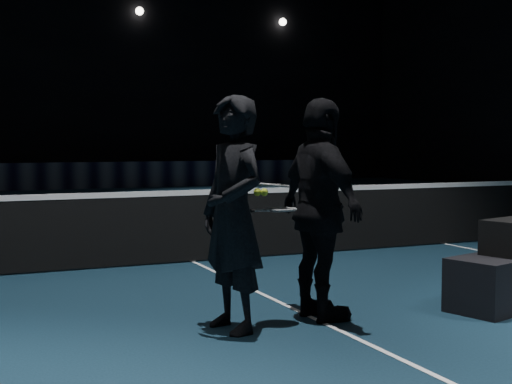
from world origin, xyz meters
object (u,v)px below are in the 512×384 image
player_b (321,209)px  tennis_balls (260,190)px  player_a (233,214)px  racket_upper (274,185)px  racket_lower (281,209)px

player_b → tennis_balls: player_b is taller
player_a → racket_upper: (0.40, 0.06, 0.22)m
player_a → tennis_balls: player_a is taller
player_a → tennis_balls: (0.25, 0.02, 0.19)m
player_b → racket_upper: player_b is taller
player_a → player_b: bearing=80.4°
player_a → player_b: (0.85, 0.03, 0.00)m
tennis_balls → player_b: bearing=1.8°
player_a → player_b: size_ratio=1.00×
player_a → player_b: 0.85m
racket_upper → player_b: bearing=-9.1°
racket_upper → tennis_balls: bearing=-170.4°
player_b → tennis_balls: (-0.59, -0.02, 0.19)m
racket_lower → racket_upper: size_ratio=1.00×
racket_upper → tennis_balls: size_ratio=5.67×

